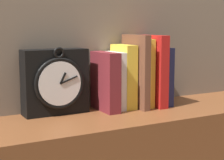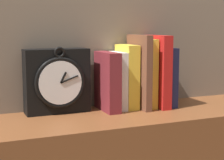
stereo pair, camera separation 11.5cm
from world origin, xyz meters
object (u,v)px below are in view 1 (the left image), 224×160
(book_slot2_yellow, at_px, (124,76))
(book_slot4_yellow, at_px, (141,73))
(book_slot0_maroon, at_px, (105,82))
(book_slot5_red, at_px, (152,71))
(book_slot1_white, at_px, (114,80))
(book_slot6_navy, at_px, (159,76))
(clock, at_px, (56,82))
(book_slot3_brown, at_px, (135,71))

(book_slot2_yellow, distance_m, book_slot4_yellow, 0.07)
(book_slot2_yellow, bearing_deg, book_slot0_maroon, -171.08)
(book_slot0_maroon, relative_size, book_slot5_red, 0.79)
(book_slot1_white, height_order, book_slot6_navy, book_slot6_navy)
(book_slot4_yellow, bearing_deg, clock, 175.41)
(clock, height_order, book_slot5_red, book_slot5_red)
(book_slot3_brown, bearing_deg, book_slot0_maroon, 177.30)
(book_slot0_maroon, height_order, book_slot4_yellow, book_slot4_yellow)
(book_slot0_maroon, bearing_deg, book_slot4_yellow, 2.49)
(book_slot1_white, height_order, book_slot4_yellow, book_slot4_yellow)
(book_slot3_brown, bearing_deg, book_slot1_white, 166.57)
(book_slot1_white, bearing_deg, book_slot4_yellow, -3.46)
(book_slot5_red, bearing_deg, book_slot1_white, 172.56)
(clock, relative_size, book_slot2_yellow, 1.00)
(book_slot1_white, relative_size, book_slot4_yellow, 0.82)
(book_slot1_white, bearing_deg, clock, 174.81)
(book_slot3_brown, xyz_separation_m, book_slot4_yellow, (0.03, 0.01, -0.01))
(book_slot6_navy, bearing_deg, clock, 175.51)
(book_slot1_white, bearing_deg, book_slot3_brown, -13.43)
(book_slot3_brown, relative_size, book_slot6_navy, 1.22)
(book_slot4_yellow, xyz_separation_m, book_slot5_red, (0.04, -0.01, 0.01))
(book_slot4_yellow, distance_m, book_slot5_red, 0.04)
(book_slot6_navy, bearing_deg, book_slot0_maroon, -179.75)
(book_slot4_yellow, relative_size, book_slot6_navy, 1.15)
(book_slot1_white, xyz_separation_m, book_slot3_brown, (0.07, -0.02, 0.03))
(book_slot3_brown, distance_m, book_slot5_red, 0.07)
(book_slot2_yellow, bearing_deg, book_slot4_yellow, -5.04)
(book_slot4_yellow, distance_m, book_slot6_navy, 0.08)
(book_slot2_yellow, height_order, book_slot5_red, book_slot5_red)
(book_slot2_yellow, bearing_deg, book_slot3_brown, -25.60)
(clock, distance_m, book_slot6_navy, 0.38)
(book_slot0_maroon, distance_m, book_slot2_yellow, 0.08)
(clock, xyz_separation_m, book_slot6_navy, (0.38, -0.03, -0.00))
(clock, height_order, book_slot4_yellow, book_slot4_yellow)
(book_slot2_yellow, height_order, book_slot3_brown, book_slot3_brown)
(book_slot2_yellow, bearing_deg, book_slot1_white, 179.26)
(book_slot2_yellow, relative_size, book_slot5_red, 0.87)
(book_slot6_navy, bearing_deg, book_slot1_white, 176.29)
(book_slot3_brown, bearing_deg, book_slot2_yellow, 154.40)
(book_slot1_white, distance_m, book_slot6_navy, 0.18)
(book_slot3_brown, height_order, book_slot6_navy, book_slot3_brown)
(book_slot1_white, relative_size, book_slot6_navy, 0.94)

